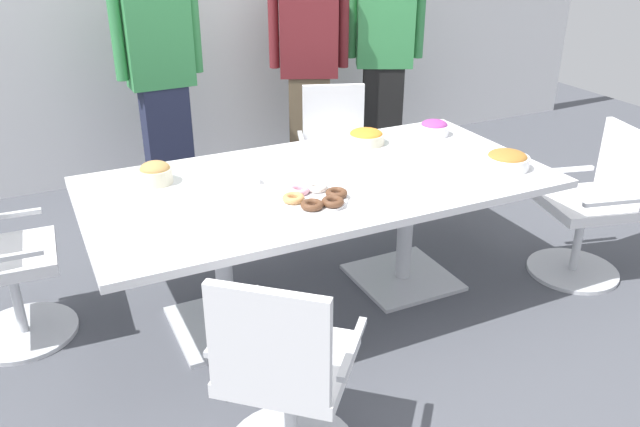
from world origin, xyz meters
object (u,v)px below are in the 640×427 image
at_px(snack_bowl_candy_mix, 434,128).
at_px(napkin_pile, 238,177).
at_px(person_standing_2, 384,55).
at_px(office_chair_1, 336,160).
at_px(snack_bowl_pretzels, 507,160).
at_px(office_chair_0, 592,212).
at_px(conference_table, 320,201).
at_px(person_standing_1, 309,65).
at_px(snack_bowl_cookies, 155,173).
at_px(snack_bowl_chips_orange, 366,137).
at_px(office_chair_3, 285,383).
at_px(donut_platter, 315,197).
at_px(person_standing_0, 161,72).

xyz_separation_m(snack_bowl_candy_mix, napkin_pile, (-1.35, -0.21, -0.02)).
bearing_deg(person_standing_2, office_chair_1, 65.62).
distance_m(person_standing_2, snack_bowl_pretzels, 1.99).
bearing_deg(snack_bowl_pretzels, office_chair_0, -8.97).
xyz_separation_m(conference_table, napkin_pile, (-0.40, 0.14, 0.15)).
height_order(conference_table, person_standing_1, person_standing_1).
bearing_deg(snack_bowl_pretzels, snack_bowl_cookies, 160.82).
bearing_deg(snack_bowl_chips_orange, office_chair_0, -35.42).
height_order(office_chair_3, person_standing_1, person_standing_1).
relative_size(person_standing_1, snack_bowl_pretzels, 7.51).
xyz_separation_m(snack_bowl_cookies, donut_platter, (0.64, -0.56, -0.04)).
bearing_deg(snack_bowl_cookies, snack_bowl_pretzels, -19.18).
xyz_separation_m(office_chair_0, snack_bowl_pretzels, (-0.61, 0.10, 0.39)).
xyz_separation_m(snack_bowl_chips_orange, napkin_pile, (-0.89, -0.24, -0.02)).
xyz_separation_m(person_standing_1, napkin_pile, (-1.14, -1.60, -0.15)).
bearing_deg(donut_platter, office_chair_1, 59.14).
distance_m(conference_table, office_chair_0, 1.65).
xyz_separation_m(office_chair_0, person_standing_0, (-2.00, 2.10, 0.59)).
bearing_deg(office_chair_0, conference_table, 90.11).
bearing_deg(snack_bowl_candy_mix, napkin_pile, -171.35).
xyz_separation_m(office_chair_3, snack_bowl_pretzels, (1.61, 0.72, 0.39)).
bearing_deg(napkin_pile, office_chair_0, -15.20).
bearing_deg(person_standing_2, snack_bowl_chips_orange, 81.24).
distance_m(person_standing_0, snack_bowl_cookies, 1.45).
distance_m(conference_table, snack_bowl_pretzels, 1.04).
height_order(office_chair_3, snack_bowl_cookies, office_chair_3).
height_order(person_standing_2, snack_bowl_chips_orange, person_standing_2).
bearing_deg(snack_bowl_candy_mix, snack_bowl_chips_orange, 175.44).
height_order(person_standing_1, snack_bowl_candy_mix, person_standing_1).
relative_size(office_chair_0, snack_bowl_cookies, 5.29).
distance_m(conference_table, person_standing_0, 1.79).
bearing_deg(donut_platter, napkin_pile, 122.96).
distance_m(snack_bowl_chips_orange, napkin_pile, 0.92).
height_order(person_standing_0, snack_bowl_candy_mix, person_standing_0).
relative_size(office_chair_1, office_chair_3, 1.00).
distance_m(donut_platter, napkin_pile, 0.46).
relative_size(person_standing_0, person_standing_2, 1.02).
relative_size(conference_table, snack_bowl_chips_orange, 10.90).
bearing_deg(snack_bowl_chips_orange, napkin_pile, -164.73).
xyz_separation_m(snack_bowl_chips_orange, snack_bowl_cookies, (-1.27, -0.07, 0.01)).
height_order(snack_bowl_cookies, donut_platter, snack_bowl_cookies).
distance_m(snack_bowl_candy_mix, donut_platter, 1.25).
relative_size(conference_table, donut_platter, 7.49).
relative_size(office_chair_3, snack_bowl_chips_orange, 4.13).
distance_m(conference_table, snack_bowl_cookies, 0.86).
relative_size(snack_bowl_chips_orange, snack_bowl_cookies, 1.28).
distance_m(office_chair_0, snack_bowl_chips_orange, 1.40).
bearing_deg(office_chair_1, person_standing_0, -13.97).
height_order(person_standing_2, snack_bowl_candy_mix, person_standing_2).
bearing_deg(conference_table, napkin_pile, 159.90).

